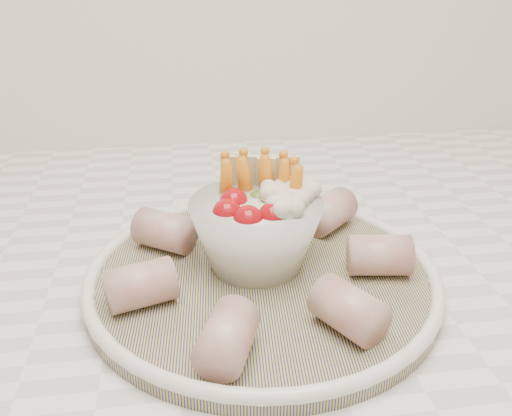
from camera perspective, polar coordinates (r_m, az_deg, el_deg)
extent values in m
cube|color=white|center=(0.64, 12.54, -3.43)|extent=(2.04, 0.62, 0.04)
cylinder|color=navy|center=(0.52, 0.65, -7.17)|extent=(0.34, 0.34, 0.01)
torus|color=white|center=(0.51, 0.66, -6.47)|extent=(0.32, 0.32, 0.01)
sphere|color=#990910|center=(0.48, -2.92, -0.52)|extent=(0.03, 0.03, 0.03)
sphere|color=#990910|center=(0.47, -0.78, -1.23)|extent=(0.03, 0.03, 0.03)
sphere|color=#990910|center=(0.48, 1.69, -0.87)|extent=(0.03, 0.03, 0.03)
sphere|color=#990910|center=(0.50, -2.24, 0.57)|extent=(0.03, 0.03, 0.03)
sphere|color=#496C24|center=(0.51, 0.22, 0.75)|extent=(0.02, 0.02, 0.02)
cone|color=orange|center=(0.52, -1.14, 2.47)|extent=(0.03, 0.04, 0.06)
cone|color=orange|center=(0.52, 1.01, 2.60)|extent=(0.03, 0.03, 0.06)
cone|color=orange|center=(0.51, 2.84, 2.20)|extent=(0.02, 0.03, 0.06)
cone|color=orange|center=(0.51, -2.98, 2.16)|extent=(0.02, 0.03, 0.06)
cone|color=orange|center=(0.50, 3.88, 1.51)|extent=(0.02, 0.03, 0.06)
sphere|color=beige|center=(0.50, 3.81, 0.50)|extent=(0.03, 0.03, 0.03)
sphere|color=beige|center=(0.48, 3.03, -0.50)|extent=(0.03, 0.03, 0.03)
sphere|color=beige|center=(0.51, 4.58, 1.25)|extent=(0.03, 0.03, 0.03)
sphere|color=beige|center=(0.50, 2.17, 0.90)|extent=(0.03, 0.03, 0.03)
cube|color=beige|center=(0.53, 0.04, 3.22)|extent=(0.04, 0.03, 0.04)
cube|color=beige|center=(0.53, 2.15, 3.12)|extent=(0.04, 0.01, 0.04)
cube|color=beige|center=(0.53, -1.39, 3.21)|extent=(0.04, 0.02, 0.04)
cylinder|color=#A44F4B|center=(0.51, 12.26, -4.62)|extent=(0.06, 0.04, 0.04)
cylinder|color=#A44F4B|center=(0.58, 7.34, -0.38)|extent=(0.06, 0.06, 0.04)
cylinder|color=#A44F4B|center=(0.60, -1.87, 0.78)|extent=(0.04, 0.06, 0.04)
cylinder|color=#A44F4B|center=(0.55, -9.11, -2.26)|extent=(0.06, 0.06, 0.04)
cylinder|color=#A44F4B|center=(0.47, -11.46, -7.55)|extent=(0.06, 0.05, 0.04)
cylinder|color=#A44F4B|center=(0.41, -2.91, -12.80)|extent=(0.05, 0.06, 0.04)
cylinder|color=#A44F4B|center=(0.44, 9.26, -10.01)|extent=(0.06, 0.06, 0.04)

